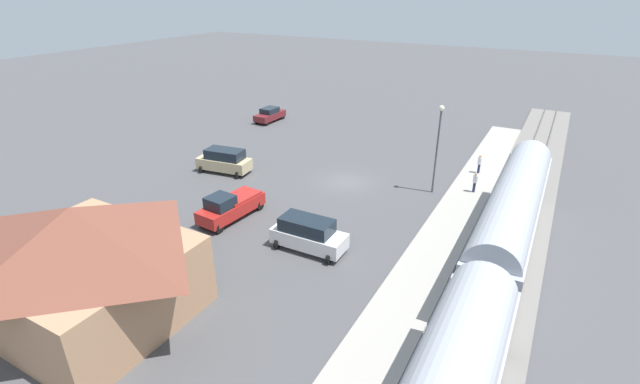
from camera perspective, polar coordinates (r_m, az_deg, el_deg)
name	(u,v)px	position (r m, az deg, el deg)	size (l,w,h in m)	color
ground_plane	(346,182)	(39.51, 3.34, 1.26)	(200.00, 200.00, 0.00)	#4C4C4F
railway_track	(516,218)	(36.36, 23.64, -2.99)	(4.80, 70.00, 0.30)	slate
platform	(462,205)	(36.72, 17.54, -1.61)	(3.20, 46.00, 0.30)	#A8A399
passenger_train	(483,299)	(22.23, 20.04, -12.59)	(2.93, 36.01, 4.98)	#ADB2BC
station_building	(83,262)	(25.51, -27.89, -7.82)	(10.24, 9.13, 6.30)	tan
pedestrian_on_platform	(480,163)	(42.73, 19.61, 3.53)	(0.36, 0.36, 1.71)	#23284C
pedestrian_waiting_far	(475,181)	(38.60, 19.08, 1.34)	(0.36, 0.36, 1.71)	#23284C
pickup_red	(230,206)	(33.60, -11.33, -1.74)	(2.43, 5.55, 2.14)	red
suv_white	(308,234)	(29.15, -1.50, -5.34)	(4.93, 2.45, 2.22)	white
suv_tan	(224,160)	(42.08, -12.04, 3.94)	(5.12, 2.91, 2.22)	#C6B284
sedan_maroon	(270,114)	(57.67, -6.39, 9.76)	(1.99, 4.56, 1.74)	maroon
light_pole_near_platform	(438,139)	(37.06, 14.77, 6.54)	(0.44, 0.44, 7.35)	#515156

